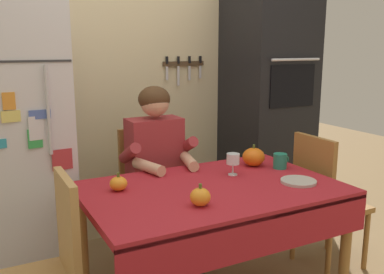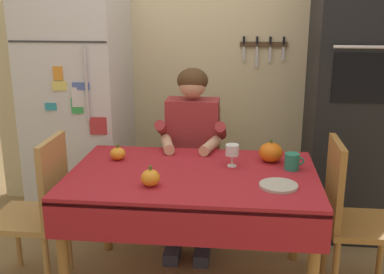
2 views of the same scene
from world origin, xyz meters
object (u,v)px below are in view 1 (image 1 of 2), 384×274
object	(u,v)px
chair_left_side	(48,267)
serving_tray	(298,181)
pumpkin_medium	(200,197)
coffee_mug	(280,161)
pumpkin_large	(254,157)
pumpkin_small	(118,184)
refrigerator	(10,145)
dining_table	(214,202)
seated_person	(159,163)
chair_behind_person	(149,188)
chair_right_side	(323,196)
wine_glass	(233,160)
wall_oven	(267,101)

from	to	relation	value
chair_left_side	serving_tray	xyz separation A→B (m)	(1.37, -0.11, 0.24)
pumpkin_medium	coffee_mug	bearing A→B (deg)	23.90
chair_left_side	pumpkin_large	xyz separation A→B (m)	(1.35, 0.30, 0.29)
chair_left_side	pumpkin_small	distance (m)	0.55
refrigerator	pumpkin_large	distance (m)	1.53
refrigerator	pumpkin_medium	world-z (taller)	refrigerator
dining_table	seated_person	bearing A→B (deg)	96.66
dining_table	pumpkin_large	world-z (taller)	pumpkin_large
pumpkin_large	serving_tray	size ratio (longest dim) A/B	0.72
refrigerator	chair_behind_person	world-z (taller)	refrigerator
chair_right_side	pumpkin_small	world-z (taller)	chair_right_side
chair_right_side	wine_glass	bearing A→B (deg)	174.55
chair_left_side	pumpkin_medium	bearing A→B (deg)	-13.38
chair_left_side	coffee_mug	bearing A→B (deg)	6.63
seated_person	coffee_mug	size ratio (longest dim) A/B	10.99
chair_left_side	coffee_mug	xyz separation A→B (m)	(1.46, 0.17, 0.28)
coffee_mug	pumpkin_small	bearing A→B (deg)	176.55
seated_person	pumpkin_large	bearing A→B (deg)	-33.60
refrigerator	serving_tray	world-z (taller)	refrigerator
dining_table	chair_left_side	distance (m)	0.91
wine_glass	wall_oven	bearing A→B (deg)	42.89
chair_behind_person	coffee_mug	bearing A→B (deg)	-46.18
dining_table	coffee_mug	distance (m)	0.59
dining_table	pumpkin_large	size ratio (longest dim) A/B	9.71
seated_person	serving_tray	world-z (taller)	seated_person
chair_right_side	chair_left_side	size ratio (longest dim) A/B	1.00
chair_left_side	serving_tray	world-z (taller)	chair_left_side
coffee_mug	serving_tray	xyz separation A→B (m)	(-0.09, -0.28, -0.04)
chair_behind_person	pumpkin_medium	world-z (taller)	chair_behind_person
dining_table	chair_behind_person	size ratio (longest dim) A/B	1.51
wall_oven	seated_person	size ratio (longest dim) A/B	1.69
chair_right_side	refrigerator	bearing A→B (deg)	156.66
pumpkin_large	pumpkin_medium	world-z (taller)	pumpkin_large
refrigerator	wall_oven	xyz separation A→B (m)	(2.00, 0.04, 0.15)
wall_oven	wine_glass	distance (m)	1.16
dining_table	chair_left_side	xyz separation A→B (m)	(-0.90, -0.04, -0.14)
chair_left_side	wall_oven	bearing A→B (deg)	26.19
refrigerator	wine_glass	size ratio (longest dim) A/B	13.58
seated_person	wine_glass	distance (m)	0.55
serving_tray	coffee_mug	bearing A→B (deg)	71.45
chair_behind_person	wine_glass	size ratio (longest dim) A/B	7.02
seated_person	wall_oven	bearing A→B (deg)	15.89
wine_glass	pumpkin_large	xyz separation A→B (m)	(0.23, 0.11, -0.04)
wall_oven	wine_glass	xyz separation A→B (m)	(-0.83, -0.77, -0.21)
wall_oven	chair_right_side	size ratio (longest dim) A/B	2.26
pumpkin_medium	wall_oven	bearing A→B (deg)	42.07
refrigerator	pumpkin_small	xyz separation A→B (m)	(0.47, -0.69, -0.12)
dining_table	seated_person	world-z (taller)	seated_person
dining_table	serving_tray	world-z (taller)	serving_tray
chair_left_side	pumpkin_large	world-z (taller)	chair_left_side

